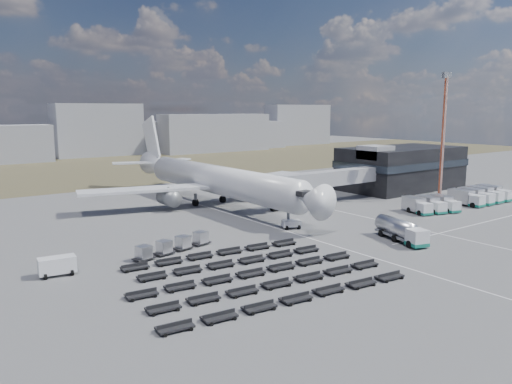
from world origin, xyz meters
TOP-DOWN VIEW (x-y plane):
  - ground at (0.00, 0.00)m, footprint 420.00×420.00m
  - grass_strip at (0.00, 110.00)m, footprint 420.00×90.00m
  - lane_markings at (9.77, 3.00)m, footprint 47.12×110.00m
  - terminal at (47.77, 23.96)m, footprint 30.40×16.40m
  - jet_bridge at (15.90, 20.42)m, footprint 30.30×3.80m
  - airliner at (0.00, 32.38)m, footprint 51.59×64.53m
  - skyline at (-1.59, 149.31)m, footprint 305.01×25.16m
  - fuel_tanker at (7.61, -7.39)m, footprint 5.10×10.14m
  - pushback_tug at (-0.20, 8.00)m, footprint 3.36×2.71m
  - utility_van at (-36.94, 6.28)m, footprint 4.28×2.30m
  - catering_truck at (14.72, 35.45)m, footprint 3.58×6.94m
  - service_trucks_near at (29.45, 2.70)m, footprint 10.02×8.56m
  - service_trucks_far at (45.73, 2.29)m, footprint 12.87×7.23m
  - uld_row at (-21.73, 6.91)m, footprint 12.48×4.35m
  - baggage_dollies at (-19.02, -7.25)m, footprint 31.01×22.18m
  - floodlight_mast at (40.92, 8.58)m, footprint 2.46×2.04m

SIDE VIEW (x-z plane):
  - ground at x=0.00m, z-range 0.00..0.00m
  - grass_strip at x=0.00m, z-range 0.00..0.01m
  - lane_markings at x=9.77m, z-range 0.00..0.01m
  - baggage_dollies at x=-19.02m, z-range 0.00..0.78m
  - pushback_tug at x=-0.20m, z-range 0.00..1.36m
  - uld_row at x=-21.73m, z-range 0.17..1.89m
  - utility_van at x=-36.94m, z-range 0.00..2.21m
  - service_trucks_near at x=29.45m, z-range 0.11..2.73m
  - service_trucks_far at x=45.73m, z-range 0.12..2.96m
  - catering_truck at x=14.72m, z-range 0.04..3.08m
  - fuel_tanker at x=7.61m, z-range 0.00..3.18m
  - jet_bridge at x=15.90m, z-range 1.53..8.58m
  - terminal at x=47.77m, z-range -0.25..10.75m
  - airliner at x=0.00m, z-range -3.52..14.10m
  - skyline at x=-1.59m, z-range -2.04..20.17m
  - floodlight_mast at x=40.92m, z-range 0.03..26.43m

